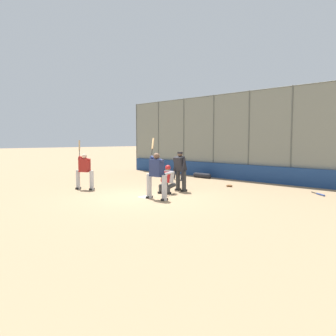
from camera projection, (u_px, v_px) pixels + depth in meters
name	position (u px, v px, depth m)	size (l,w,h in m)	color
ground_plane	(146.00, 197.00, 12.26)	(160.00, 160.00, 0.00)	#9E7F5B
home_plate_marker	(146.00, 197.00, 12.26)	(0.43, 0.43, 0.01)	white
backstop_fence	(249.00, 134.00, 17.10)	(18.44, 0.08, 4.69)	#515651
padding_wall	(247.00, 173.00, 17.20)	(18.00, 0.18, 0.84)	navy
bleachers_beyond	(242.00, 169.00, 19.98)	(12.85, 1.95, 1.16)	slate
batter_at_plate	(156.00, 174.00, 11.75)	(1.08, 0.58, 2.22)	#B7B7BC
catcher_behind_plate	(167.00, 179.00, 13.09)	(0.63, 0.74, 1.14)	#333333
umpire_home	(180.00, 170.00, 13.68)	(0.67, 0.45, 1.66)	#333333
batter_on_deck	(84.00, 170.00, 14.10)	(1.13, 0.59, 2.13)	#B7B7BC
spare_bat_near_backstop	(182.00, 177.00, 18.90)	(0.70, 0.59, 0.07)	black
spare_bat_by_padding	(182.00, 180.00, 17.08)	(0.85, 0.07, 0.07)	black
spare_bat_third_base_side	(320.00, 194.00, 12.73)	(0.74, 0.61, 0.07)	black
fielding_glove_on_dirt	(229.00, 186.00, 14.98)	(0.28, 0.21, 0.10)	brown
baseball_loose	(170.00, 187.00, 14.53)	(0.07, 0.07, 0.07)	white
equipment_bag_dugout_side	(202.00, 175.00, 18.49)	(1.23, 0.28, 0.28)	black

